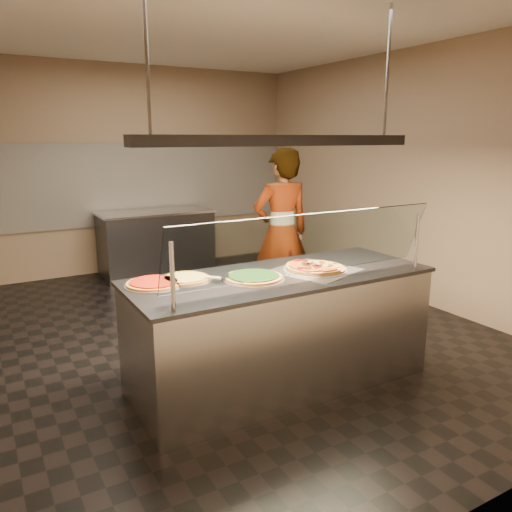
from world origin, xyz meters
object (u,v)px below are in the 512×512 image
sneeze_guard (307,245)px  pizza_spatula (219,277)px  serving_counter (280,330)px  perforated_tray (315,270)px  half_pizza_sausage (327,266)px  heat_lamp_housing (283,140)px  worker (281,233)px  half_pizza_pepperoni (303,268)px  prep_table (156,242)px  pizza_cheese (185,278)px  pizza_tomato (154,283)px  pizza_spinach (254,277)px

sneeze_guard → pizza_spatula: 0.71m
serving_counter → perforated_tray: bearing=-9.0°
half_pizza_sausage → heat_lamp_housing: size_ratio=0.23×
sneeze_guard → worker: bearing=62.5°
sneeze_guard → half_pizza_pepperoni: (0.18, 0.30, -0.26)m
sneeze_guard → pizza_spatula: bearing=139.5°
half_pizza_sausage → prep_table: bearing=92.3°
pizza_spatula → heat_lamp_housing: bearing=-9.3°
perforated_tray → heat_lamp_housing: size_ratio=0.32×
pizza_cheese → worker: 2.07m
perforated_tray → half_pizza_sausage: 0.12m
half_pizza_sausage → half_pizza_pepperoni: bearing=180.0°
prep_table → sneeze_guard: bearing=-93.6°
serving_counter → perforated_tray: 0.56m
prep_table → worker: (0.68, -2.35, 0.47)m
half_pizza_sausage → worker: worker is taller
half_pizza_sausage → prep_table: half_pizza_sausage is taller
perforated_tray → pizza_tomato: 1.28m
half_pizza_sausage → heat_lamp_housing: bearing=173.6°
pizza_tomato → worker: size_ratio=0.23×
sneeze_guard → pizza_tomato: (-0.96, 0.55, -0.28)m
half_pizza_sausage → pizza_tomato: size_ratio=1.25×
serving_counter → pizza_cheese: pizza_cheese is taller
sneeze_guard → half_pizza_sausage: 0.57m
pizza_spinach → pizza_cheese: pizza_spinach is taller
prep_table → half_pizza_pepperoni: bearing=-91.1°
serving_counter → prep_table: size_ratio=1.49×
half_pizza_pepperoni → heat_lamp_housing: bearing=165.8°
half_pizza_pepperoni → half_pizza_sausage: 0.23m
worker → pizza_spinach: bearing=56.0°
pizza_spatula → prep_table: bearing=78.5°
half_pizza_pepperoni → heat_lamp_housing: size_ratio=0.23×
serving_counter → perforated_tray: size_ratio=3.29×
perforated_tray → prep_table: perforated_tray is taller
serving_counter → prep_table: same height
half_pizza_sausage → pizza_spinach: half_pizza_sausage is taller
sneeze_guard → half_pizza_sausage: sneeze_guard is taller
half_pizza_pepperoni → pizza_tomato: 1.17m
sneeze_guard → half_pizza_pepperoni: size_ratio=4.11×
pizza_cheese → prep_table: (0.97, 3.59, -0.48)m
sneeze_guard → worker: 2.06m
pizza_cheese → worker: bearing=37.0°
perforated_tray → worker: (0.64, 1.51, -0.00)m
pizza_cheese → pizza_spatula: 0.26m
serving_counter → pizza_tomato: (-0.96, 0.21, 0.48)m
serving_counter → prep_table: 3.82m
serving_counter → half_pizza_sausage: half_pizza_sausage is taller
pizza_spatula → pizza_cheese: bearing=148.6°
prep_table → heat_lamp_housing: (-0.26, -3.81, 1.48)m
pizza_tomato → worker: bearing=33.4°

